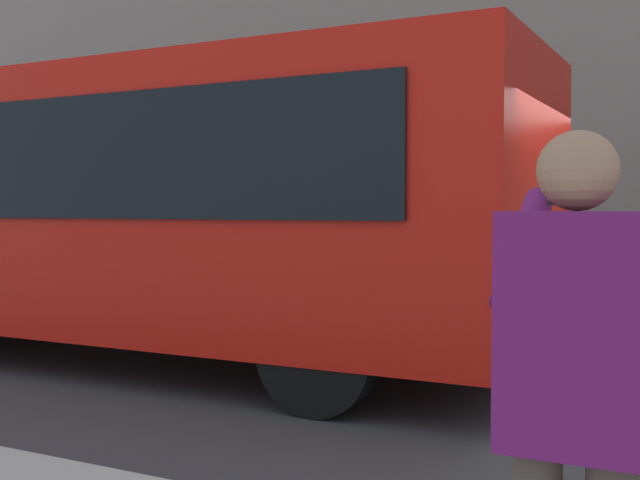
# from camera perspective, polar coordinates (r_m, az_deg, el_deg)

# --- Properties ---
(ground_plane) EXTENTS (60.00, 60.00, 0.00)m
(ground_plane) POSITION_cam_1_polar(r_m,az_deg,el_deg) (7.30, 14.37, -10.78)
(ground_plane) COLOR #38383A
(red_bus) EXTENTS (9.05, 2.54, 3.08)m
(red_bus) POSITION_cam_1_polar(r_m,az_deg,el_deg) (8.85, -14.38, 2.48)
(red_bus) COLOR red
(red_bus) RESTS_ON ground_plane
(pedestrian_photographer) EXTENTS (0.53, 0.52, 1.70)m
(pedestrian_photographer) POSITION_cam_1_polar(r_m,az_deg,el_deg) (2.32, 17.99, -10.21)
(pedestrian_photographer) COLOR #4C4238
(pedestrian_photographer) RESTS_ON sidewalk_curb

